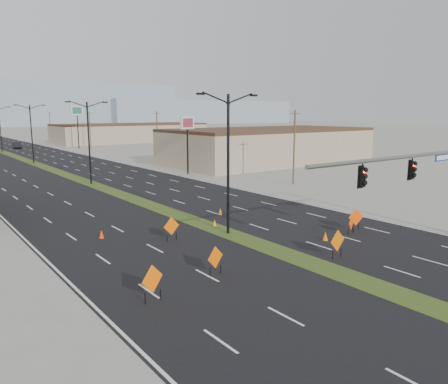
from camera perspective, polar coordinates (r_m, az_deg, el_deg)
ground at (r=24.15m, az=18.40°, el=-11.41°), size 600.00×600.00×0.00m
building_se_near at (r=78.26m, az=5.76°, el=5.91°), size 36.00×18.00×5.50m
building_se_far at (r=135.17m, az=-12.00°, el=7.49°), size 44.00×16.00×5.00m
mesa_center at (r=318.06m, az=-26.55°, el=10.23°), size 220.00×50.00×28.00m
mesa_east at (r=361.96m, az=-3.49°, el=10.38°), size 160.00×50.00×18.00m
signal_mast at (r=31.14m, az=24.96°, el=2.10°), size 16.30×0.60×8.00m
streetlight_0 at (r=31.03m, az=0.54°, el=4.21°), size 5.15×0.24×10.02m
streetlight_1 at (r=55.88m, az=-17.24°, el=6.49°), size 5.15×0.24×10.02m
streetlight_2 at (r=82.76m, az=-23.85°, el=7.18°), size 5.15×0.24×10.02m
streetlight_3 at (r=110.20m, az=-27.20°, el=7.50°), size 5.15×0.24×10.02m
utility_pole_0 at (r=54.07m, az=9.15°, el=5.91°), size 1.60×0.20×9.00m
utility_pole_1 at (r=82.32m, az=-8.72°, el=7.41°), size 1.60×0.20×9.00m
utility_pole_2 at (r=114.37m, az=-17.10°, el=7.87°), size 1.60×0.20×9.00m
utility_pole_3 at (r=147.77m, az=-21.76°, el=8.05°), size 1.60×0.20×9.00m
car_mid at (r=119.38m, az=-25.42°, el=5.53°), size 2.05×4.76×1.53m
construction_sign_0 at (r=20.87m, az=-9.34°, el=-11.31°), size 1.31×0.50×1.83m
construction_sign_1 at (r=23.88m, az=-1.14°, el=-8.66°), size 1.19×0.35×1.63m
construction_sign_2 at (r=30.28m, az=-6.88°, el=-4.55°), size 1.26×0.17×1.68m
construction_sign_3 at (r=27.41m, az=14.60°, el=-6.29°), size 1.33×0.13×1.77m
construction_sign_4 at (r=32.91m, az=16.29°, el=-3.98°), size 1.00×0.43×1.42m
construction_sign_5 at (r=34.03m, az=16.86°, el=-3.24°), size 1.22×0.43×1.70m
cone_0 at (r=34.01m, az=-1.24°, el=-4.07°), size 0.41×0.41×0.54m
cone_1 at (r=31.10m, az=13.11°, el=-5.64°), size 0.47×0.47×0.63m
cone_2 at (r=37.80m, az=-0.49°, el=-2.57°), size 0.45×0.45×0.57m
cone_3 at (r=32.02m, az=-15.71°, el=-5.33°), size 0.41×0.41×0.60m
pole_sign_east_near at (r=62.84m, az=-4.81°, el=8.37°), size 2.65×1.14×8.19m
pole_sign_east_far at (r=113.22m, az=-18.65°, el=9.69°), size 3.29×1.44×10.32m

